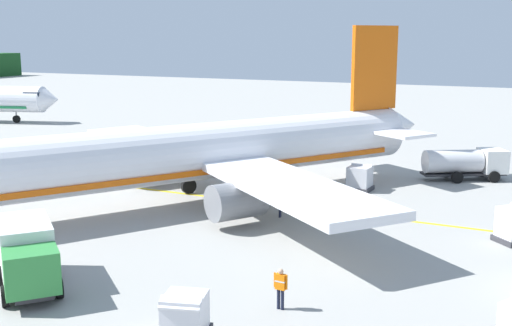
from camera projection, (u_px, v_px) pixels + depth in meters
name	position (u px, v px, depth m)	size (l,w,h in m)	color
airliner_foreground	(193.00, 154.00, 42.91)	(36.98, 31.44, 11.90)	white
service_truck_fuel	(466.00, 162.00, 50.30)	(4.94, 6.51, 2.40)	white
service_truck_catering	(27.00, 254.00, 28.65)	(5.35, 5.72, 2.90)	#338C3F
cargo_container_near	(185.00, 317.00, 23.91)	(2.14, 2.14, 1.86)	#333338
cargo_container_far	(360.00, 178.00, 47.01)	(1.84, 1.84, 1.90)	#333338
crew_marshaller	(280.00, 201.00, 40.02)	(0.62, 0.31, 1.75)	#191E33
crew_loader_left	(281.00, 285.00, 26.48)	(0.26, 0.63, 1.77)	#191E33
apron_guide_line	(269.00, 204.00, 43.32)	(0.30, 60.00, 0.01)	yellow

